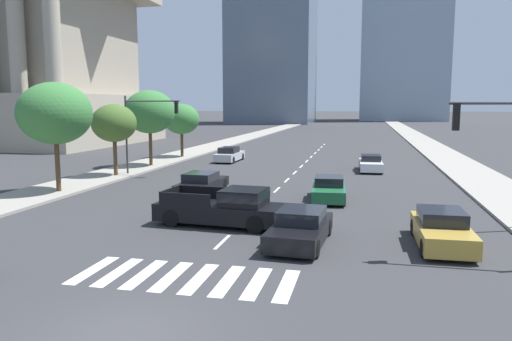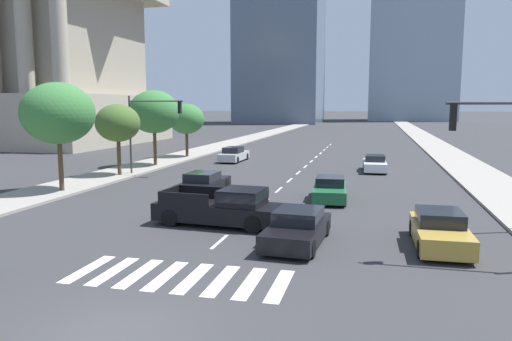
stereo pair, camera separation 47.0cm
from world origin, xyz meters
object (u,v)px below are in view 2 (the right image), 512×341
Objects in this scene: sedan_green_3 at (330,190)px; traffic_signal_far at (149,120)px; sedan_white_2 at (375,164)px; pickup_truck at (224,207)px; street_tree_third at (154,112)px; sedan_silver_0 at (234,155)px; street_tree_second at (118,123)px; sedan_gold_5 at (440,231)px; street_tree_fifth at (187,120)px; street_tree_fourth at (186,119)px; sedan_black_4 at (204,183)px; street_tree_nearest at (58,113)px; sedan_black_1 at (297,228)px.

traffic_signal_far is (-13.88, 6.44, 3.51)m from sedan_green_3.
sedan_white_2 is 17.85m from traffic_signal_far.
pickup_truck is 22.18m from street_tree_third.
street_tree_second reaches higher than sedan_silver_0.
street_tree_fifth is at bearing -143.67° from sedan_gold_5.
pickup_truck is 0.91× the size of street_tree_third.
pickup_truck is at bearing -65.09° from street_tree_fourth.
traffic_signal_far reaches higher than pickup_truck.
pickup_truck is at bearing -19.86° from sedan_white_2.
pickup_truck is 1.18× the size of street_tree_fifth.
traffic_signal_far reaches higher than sedan_white_2.
sedan_silver_0 is 1.07× the size of sedan_green_3.
street_tree_fifth reaches higher than sedan_black_4.
sedan_green_3 reaches higher than sedan_white_2.
pickup_truck is at bearing -65.11° from street_tree_fifth.
street_tree_second reaches higher than sedan_black_4.
street_tree_fourth is at bearing 90.00° from street_tree_second.
street_tree_fifth reaches higher than sedan_green_3.
sedan_silver_0 is 6.61m from street_tree_fifth.
pickup_truck is at bearing -53.33° from traffic_signal_far.
street_tree_third is 1.30× the size of street_tree_fifth.
street_tree_nearest is (-18.26, -14.37, 4.16)m from sedan_white_2.
street_tree_nearest reaches higher than street_tree_second.
street_tree_nearest is 1.02× the size of street_tree_third.
sedan_silver_0 is 0.91× the size of street_tree_second.
street_tree_nearest is 1.24× the size of street_tree_second.
pickup_truck is 1.30× the size of sedan_green_3.
street_tree_third reaches higher than sedan_black_4.
street_tree_nearest is at bearing -90.00° from street_tree_third.
sedan_black_4 is (-7.63, 0.62, -0.02)m from sedan_green_3.
street_tree_fifth reaches higher than sedan_silver_0.
sedan_black_1 is at bearing -42.84° from street_tree_second.
sedan_black_4 is 0.75× the size of street_tree_third.
sedan_green_3 reaches higher than sedan_black_4.
sedan_silver_0 is 0.97× the size of street_tree_fifth.
street_tree_second is 0.82× the size of street_tree_third.
street_tree_fourth is at bearing 26.14° from sedan_black_4.
pickup_truck is 20.74m from sedan_white_2.
sedan_black_4 is 0.91× the size of street_tree_fourth.
pickup_truck is 7.94m from sedan_green_3.
sedan_silver_0 is at bearing 71.48° from traffic_signal_far.
sedan_black_1 is 1.04× the size of sedan_green_3.
sedan_black_4 is at bearing -169.03° from sedan_silver_0.
street_tree_second is (-11.90, 12.24, 3.12)m from pickup_truck.
sedan_silver_0 is 19.74m from sedan_green_3.
street_tree_third is at bearing -139.07° from sedan_black_1.
traffic_signal_far is at bearing -80.84° from street_tree_fifth.
sedan_black_1 is (9.99, -25.71, -0.02)m from sedan_silver_0.
traffic_signal_far is at bearing -80.83° from street_tree_fourth.
street_tree_third is (-20.64, 19.59, 4.03)m from sedan_gold_5.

